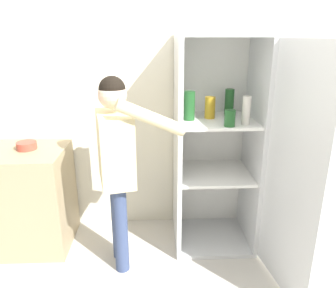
% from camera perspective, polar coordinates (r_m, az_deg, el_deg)
% --- Properties ---
extents(ground_plane, '(12.00, 12.00, 0.00)m').
position_cam_1_polar(ground_plane, '(2.70, 3.19, -23.59)').
color(ground_plane, beige).
extents(wall_back, '(7.00, 0.06, 2.55)m').
position_cam_1_polar(wall_back, '(3.03, 1.86, 8.34)').
color(wall_back, silver).
rests_on(wall_back, ground_plane).
extents(refrigerator, '(0.83, 1.30, 1.83)m').
position_cam_1_polar(refrigerator, '(2.73, 10.69, -0.78)').
color(refrigerator, silver).
rests_on(refrigerator, ground_plane).
extents(person, '(0.68, 0.55, 1.54)m').
position_cam_1_polar(person, '(2.47, -8.92, -1.62)').
color(person, '#384770').
rests_on(person, ground_plane).
extents(counter, '(0.73, 0.61, 0.89)m').
position_cam_1_polar(counter, '(3.16, -23.40, -8.68)').
color(counter, tan).
rests_on(counter, ground_plane).
extents(bowl, '(0.16, 0.16, 0.06)m').
position_cam_1_polar(bowl, '(3.00, -23.40, -0.25)').
color(bowl, '#B24738').
rests_on(bowl, counter).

